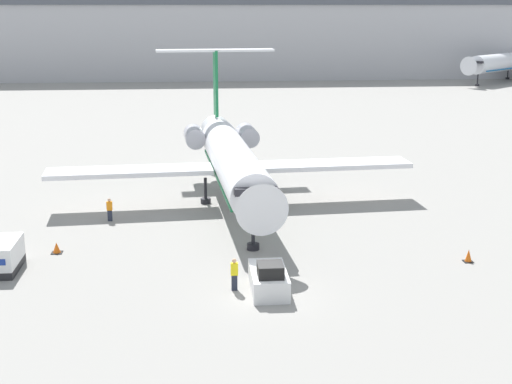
{
  "coord_description": "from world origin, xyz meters",
  "views": [
    {
      "loc": [
        -3.74,
        -35.44,
        15.1
      ],
      "look_at": [
        0.0,
        8.15,
        3.63
      ],
      "focal_mm": 50.0,
      "sensor_mm": 36.0,
      "label": 1
    }
  ],
  "objects_px": {
    "traffic_cone_left": "(57,248)",
    "airplane_main": "(232,158)",
    "traffic_cone_right": "(468,256)",
    "worker_by_wing": "(110,209)",
    "luggage_cart": "(1,256)",
    "pushback_tug": "(269,279)",
    "worker_near_tug": "(234,273)"
  },
  "relations": [
    {
      "from": "airplane_main",
      "to": "traffic_cone_right",
      "type": "height_order",
      "value": "airplane_main"
    },
    {
      "from": "worker_by_wing",
      "to": "airplane_main",
      "type": "bearing_deg",
      "value": 22.06
    },
    {
      "from": "worker_near_tug",
      "to": "traffic_cone_left",
      "type": "relative_size",
      "value": 2.64
    },
    {
      "from": "worker_near_tug",
      "to": "traffic_cone_right",
      "type": "distance_m",
      "value": 14.8
    },
    {
      "from": "traffic_cone_left",
      "to": "worker_near_tug",
      "type": "bearing_deg",
      "value": -32.91
    },
    {
      "from": "worker_near_tug",
      "to": "traffic_cone_right",
      "type": "height_order",
      "value": "worker_near_tug"
    },
    {
      "from": "traffic_cone_left",
      "to": "pushback_tug",
      "type": "bearing_deg",
      "value": -29.81
    },
    {
      "from": "airplane_main",
      "to": "worker_near_tug",
      "type": "bearing_deg",
      "value": -92.73
    },
    {
      "from": "pushback_tug",
      "to": "worker_by_wing",
      "type": "bearing_deg",
      "value": 125.86
    },
    {
      "from": "traffic_cone_left",
      "to": "traffic_cone_right",
      "type": "bearing_deg",
      "value": -8.47
    },
    {
      "from": "airplane_main",
      "to": "traffic_cone_left",
      "type": "height_order",
      "value": "airplane_main"
    },
    {
      "from": "worker_by_wing",
      "to": "traffic_cone_left",
      "type": "relative_size",
      "value": 2.44
    },
    {
      "from": "worker_by_wing",
      "to": "traffic_cone_right",
      "type": "distance_m",
      "value": 24.99
    },
    {
      "from": "luggage_cart",
      "to": "traffic_cone_left",
      "type": "relative_size",
      "value": 4.98
    },
    {
      "from": "airplane_main",
      "to": "pushback_tug",
      "type": "relative_size",
      "value": 7.05
    },
    {
      "from": "traffic_cone_left",
      "to": "airplane_main",
      "type": "bearing_deg",
      "value": 41.73
    },
    {
      "from": "worker_near_tug",
      "to": "worker_by_wing",
      "type": "relative_size",
      "value": 1.08
    },
    {
      "from": "luggage_cart",
      "to": "worker_by_wing",
      "type": "height_order",
      "value": "luggage_cart"
    },
    {
      "from": "airplane_main",
      "to": "traffic_cone_right",
      "type": "bearing_deg",
      "value": -46.13
    },
    {
      "from": "airplane_main",
      "to": "luggage_cart",
      "type": "height_order",
      "value": "airplane_main"
    },
    {
      "from": "pushback_tug",
      "to": "worker_near_tug",
      "type": "xyz_separation_m",
      "value": [
        -1.86,
        0.26,
        0.27
      ]
    },
    {
      "from": "luggage_cart",
      "to": "traffic_cone_left",
      "type": "distance_m",
      "value": 3.92
    },
    {
      "from": "luggage_cart",
      "to": "traffic_cone_right",
      "type": "bearing_deg",
      "value": -1.89
    },
    {
      "from": "pushback_tug",
      "to": "traffic_cone_left",
      "type": "height_order",
      "value": "pushback_tug"
    },
    {
      "from": "worker_by_wing",
      "to": "traffic_cone_right",
      "type": "relative_size",
      "value": 2.15
    },
    {
      "from": "worker_by_wing",
      "to": "traffic_cone_right",
      "type": "xyz_separation_m",
      "value": [
        22.68,
        -10.47,
        -0.51
      ]
    },
    {
      "from": "worker_near_tug",
      "to": "traffic_cone_left",
      "type": "bearing_deg",
      "value": 147.09
    },
    {
      "from": "pushback_tug",
      "to": "worker_near_tug",
      "type": "height_order",
      "value": "pushback_tug"
    },
    {
      "from": "worker_near_tug",
      "to": "traffic_cone_right",
      "type": "relative_size",
      "value": 2.32
    },
    {
      "from": "worker_by_wing",
      "to": "traffic_cone_right",
      "type": "height_order",
      "value": "worker_by_wing"
    },
    {
      "from": "pushback_tug",
      "to": "traffic_cone_right",
      "type": "xyz_separation_m",
      "value": [
        12.58,
        3.5,
        -0.32
      ]
    },
    {
      "from": "luggage_cart",
      "to": "worker_near_tug",
      "type": "xyz_separation_m",
      "value": [
        13.47,
        -4.16,
        0.07
      ]
    }
  ]
}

